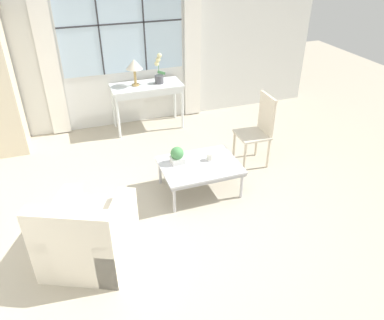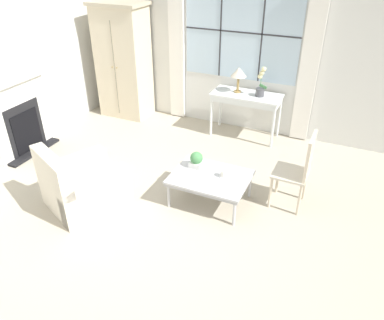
{
  "view_description": "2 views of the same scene",
  "coord_description": "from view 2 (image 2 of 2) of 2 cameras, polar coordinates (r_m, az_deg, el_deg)",
  "views": [
    {
      "loc": [
        -1.02,
        -3.32,
        3.01
      ],
      "look_at": [
        0.28,
        0.37,
        0.62
      ],
      "focal_mm": 35.0,
      "sensor_mm": 36.0,
      "label": 1
    },
    {
      "loc": [
        1.95,
        -3.31,
        3.14
      ],
      "look_at": [
        0.2,
        0.53,
        0.62
      ],
      "focal_mm": 35.0,
      "sensor_mm": 36.0,
      "label": 2
    }
  ],
  "objects": [
    {
      "name": "side_chair_wooden",
      "position": [
        4.99,
        16.09,
        -1.05
      ],
      "size": [
        0.45,
        0.45,
        1.07
      ],
      "color": "beige",
      "rests_on": "ground_plane"
    },
    {
      "name": "wall_back_windowed",
      "position": [
        6.85,
        7.37,
        16.0
      ],
      "size": [
        7.2,
        0.14,
        2.8
      ],
      "color": "silver",
      "rests_on": "ground_plane"
    },
    {
      "name": "ground_plane",
      "position": [
        4.96,
        -4.72,
        -8.5
      ],
      "size": [
        14.0,
        14.0,
        0.0
      ],
      "primitive_type": "plane",
      "color": "#B2A893"
    },
    {
      "name": "fireplace",
      "position": [
        6.68,
        -25.05,
        6.7
      ],
      "size": [
        0.34,
        1.21,
        2.15
      ],
      "color": "black",
      "rests_on": "ground_plane"
    },
    {
      "name": "potted_plant_small",
      "position": [
        5.1,
        0.68,
        0.03
      ],
      "size": [
        0.17,
        0.17,
        0.23
      ],
      "color": "white",
      "rests_on": "coffee_table"
    },
    {
      "name": "armchair_upholstered",
      "position": [
        5.2,
        -16.27,
        -3.87
      ],
      "size": [
        1.15,
        1.2,
        0.88
      ],
      "color": "beige",
      "rests_on": "ground_plane"
    },
    {
      "name": "table_lamp",
      "position": [
        6.6,
        7.13,
        13.03
      ],
      "size": [
        0.27,
        0.27,
        0.44
      ],
      "color": "#9E7F47",
      "rests_on": "console_table"
    },
    {
      "name": "armoire",
      "position": [
        7.55,
        -10.4,
        14.58
      ],
      "size": [
        1.01,
        0.66,
        2.16
      ],
      "color": "beige",
      "rests_on": "ground_plane"
    },
    {
      "name": "console_table",
      "position": [
        6.67,
        8.29,
        9.2
      ],
      "size": [
        1.2,
        0.53,
        0.8
      ],
      "color": "silver",
      "rests_on": "ground_plane"
    },
    {
      "name": "potted_orchid",
      "position": [
        6.53,
        10.42,
        11.09
      ],
      "size": [
        0.19,
        0.15,
        0.51
      ],
      "color": "#4C4C51",
      "rests_on": "console_table"
    },
    {
      "name": "coffee_table",
      "position": [
        4.99,
        2.82,
        -2.85
      ],
      "size": [
        1.02,
        0.77,
        0.41
      ],
      "color": "#BCBCC1",
      "rests_on": "ground_plane"
    },
    {
      "name": "pillar_candle",
      "position": [
        4.94,
        4.87,
        -2.14
      ],
      "size": [
        0.12,
        0.12,
        0.11
      ],
      "color": "silver",
      "rests_on": "coffee_table"
    },
    {
      "name": "wall_left",
      "position": [
        6.57,
        -27.02,
        12.22
      ],
      "size": [
        0.06,
        7.2,
        2.8
      ],
      "primitive_type": "cube",
      "color": "silver",
      "rests_on": "ground_plane"
    }
  ]
}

